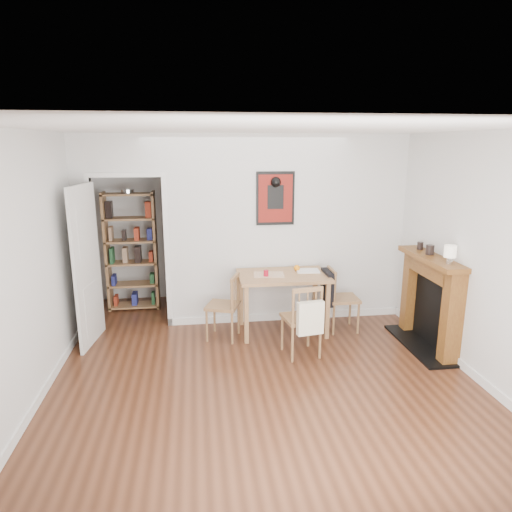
{
  "coord_description": "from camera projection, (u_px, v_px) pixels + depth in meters",
  "views": [
    {
      "loc": [
        -0.68,
        -4.72,
        2.46
      ],
      "look_at": [
        0.04,
        0.6,
        1.14
      ],
      "focal_mm": 32.0,
      "sensor_mm": 36.0,
      "label": 1
    }
  ],
  "objects": [
    {
      "name": "ground",
      "position": [
        260.0,
        365.0,
        5.21
      ],
      "size": [
        5.2,
        5.2,
        0.0
      ],
      "primitive_type": "plane",
      "color": "#542E1B",
      "rests_on": "ground"
    },
    {
      "name": "room_shell",
      "position": [
        253.0,
        232.0,
        6.21
      ],
      "size": [
        5.2,
        5.2,
        5.2
      ],
      "color": "silver",
      "rests_on": "ground"
    },
    {
      "name": "dining_table",
      "position": [
        283.0,
        281.0,
        6.01
      ],
      "size": [
        1.17,
        0.75,
        0.8
      ],
      "color": "#A57E4D",
      "rests_on": "ground"
    },
    {
      "name": "chair_left",
      "position": [
        223.0,
        306.0,
        5.86
      ],
      "size": [
        0.55,
        0.55,
        0.86
      ],
      "color": "#906643",
      "rests_on": "ground"
    },
    {
      "name": "chair_right",
      "position": [
        341.0,
        298.0,
        6.12
      ],
      "size": [
        0.5,
        0.44,
        0.87
      ],
      "color": "#906643",
      "rests_on": "ground"
    },
    {
      "name": "chair_front",
      "position": [
        302.0,
        319.0,
        5.38
      ],
      "size": [
        0.51,
        0.56,
        0.89
      ],
      "color": "#906643",
      "rests_on": "ground"
    },
    {
      "name": "bookshelf",
      "position": [
        132.0,
        252.0,
        6.86
      ],
      "size": [
        0.75,
        0.3,
        1.79
      ],
      "color": "#A57E4D",
      "rests_on": "ground"
    },
    {
      "name": "fireplace",
      "position": [
        431.0,
        299.0,
        5.59
      ],
      "size": [
        0.45,
        1.25,
        1.16
      ],
      "color": "brown",
      "rests_on": "ground"
    },
    {
      "name": "red_glass",
      "position": [
        266.0,
        273.0,
        5.88
      ],
      "size": [
        0.06,
        0.06,
        0.08
      ],
      "primitive_type": "cylinder",
      "color": "maroon",
      "rests_on": "dining_table"
    },
    {
      "name": "orange_fruit",
      "position": [
        297.0,
        268.0,
        6.13
      ],
      "size": [
        0.08,
        0.08,
        0.08
      ],
      "primitive_type": "sphere",
      "color": "orange",
      "rests_on": "dining_table"
    },
    {
      "name": "placemat",
      "position": [
        269.0,
        275.0,
        5.96
      ],
      "size": [
        0.42,
        0.33,
        0.0
      ],
      "primitive_type": "cube",
      "rotation": [
        0.0,
        0.0,
        -0.11
      ],
      "color": "beige",
      "rests_on": "dining_table"
    },
    {
      "name": "notebook",
      "position": [
        308.0,
        271.0,
        6.12
      ],
      "size": [
        0.32,
        0.25,
        0.02
      ],
      "primitive_type": "cube",
      "rotation": [
        0.0,
        0.0,
        -0.1
      ],
      "color": "white",
      "rests_on": "dining_table"
    },
    {
      "name": "mantel_lamp",
      "position": [
        450.0,
        252.0,
        5.06
      ],
      "size": [
        0.13,
        0.13,
        0.21
      ],
      "color": "silver",
      "rests_on": "fireplace"
    },
    {
      "name": "ceramic_jar_a",
      "position": [
        430.0,
        250.0,
        5.51
      ],
      "size": [
        0.1,
        0.1,
        0.12
      ],
      "primitive_type": "cylinder",
      "color": "black",
      "rests_on": "fireplace"
    },
    {
      "name": "ceramic_jar_b",
      "position": [
        420.0,
        246.0,
        5.78
      ],
      "size": [
        0.08,
        0.08,
        0.1
      ],
      "primitive_type": "cylinder",
      "color": "black",
      "rests_on": "fireplace"
    }
  ]
}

